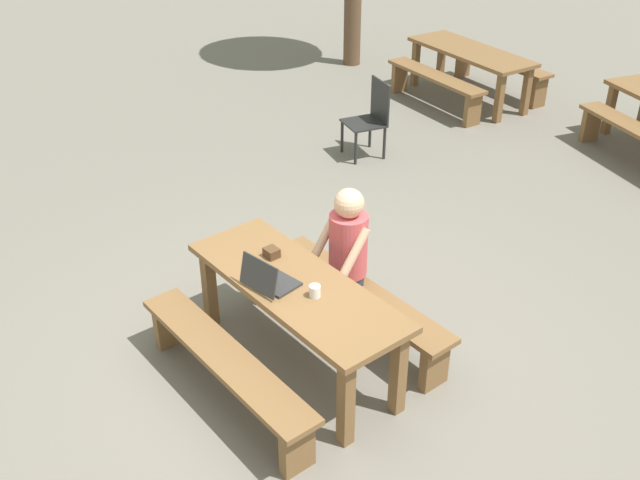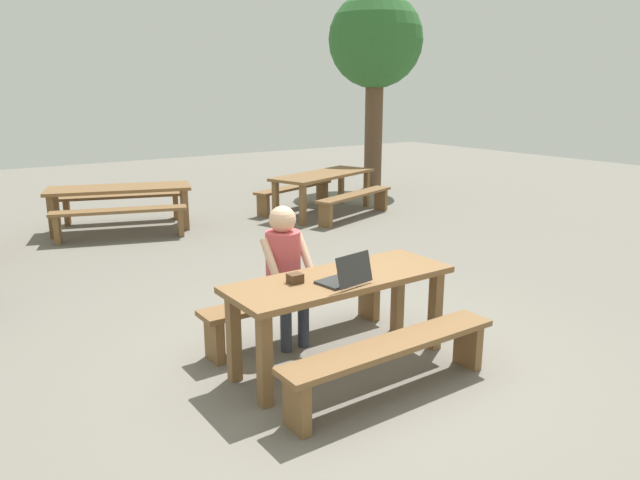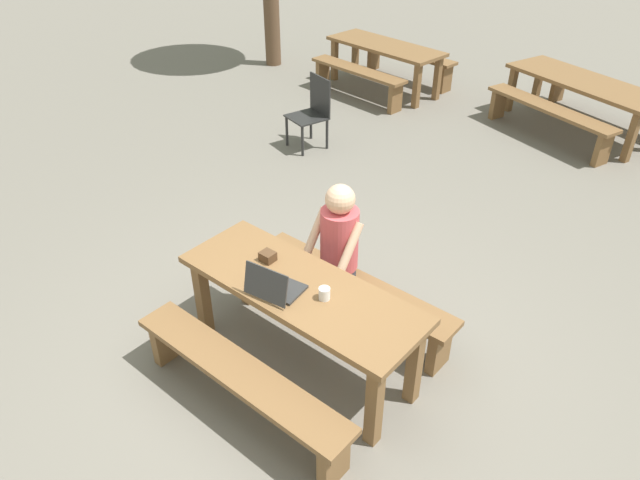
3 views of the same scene
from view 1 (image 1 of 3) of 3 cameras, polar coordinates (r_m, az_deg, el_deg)
ground_plane at (r=5.82m, az=-1.76°, el=-9.44°), size 30.00×30.00×0.00m
picnic_table_front at (r=5.43m, az=-1.87°, el=-4.37°), size 1.89×0.68×0.76m
bench_near at (r=5.35m, az=-7.30°, el=-9.55°), size 1.86×0.30×0.42m
bench_far at (r=5.94m, az=3.07°, el=-4.55°), size 1.86×0.30×0.42m
laptop at (r=5.29m, az=-4.03°, el=-3.02°), size 0.39×0.35×0.25m
small_pouch at (r=5.63m, az=-3.75°, el=-0.98°), size 0.11×0.10×0.07m
coffee_mug at (r=5.18m, az=-0.44°, el=-3.98°), size 0.08×0.08×0.09m
person_seated at (r=5.79m, az=1.93°, el=-0.71°), size 0.42×0.41×1.25m
plastic_chair at (r=8.93m, az=3.90°, el=9.42°), size 0.54×0.54×0.91m
picnic_table_rear at (r=10.85m, az=11.50°, el=13.61°), size 2.01×0.91×0.72m
bench_rear_south at (r=10.53m, az=8.84°, el=11.85°), size 1.77×0.49×0.47m
bench_rear_north at (r=11.35m, az=13.71°, el=12.78°), size 1.77×0.49×0.47m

